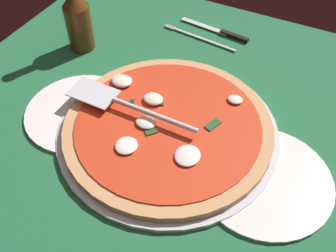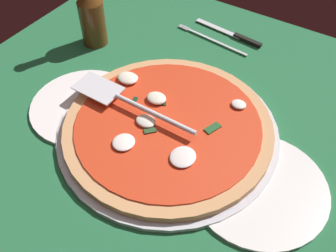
{
  "view_description": "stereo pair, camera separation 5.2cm",
  "coord_description": "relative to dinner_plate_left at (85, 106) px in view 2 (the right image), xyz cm",
  "views": [
    {
      "loc": [
        25.33,
        -46.99,
        59.37
      ],
      "look_at": [
        1.78,
        -0.54,
        2.39
      ],
      "focal_mm": 41.64,
      "sensor_mm": 36.0,
      "label": 1
    },
    {
      "loc": [
        29.84,
        -44.41,
        59.37
      ],
      "look_at": [
        1.78,
        -0.54,
        2.39
      ],
      "focal_mm": 41.64,
      "sensor_mm": 36.0,
      "label": 2
    }
  ],
  "objects": [
    {
      "name": "pizza",
      "position": [
        18.86,
        3.44,
        1.72
      ],
      "size": [
        41.6,
        41.6,
        3.12
      ],
      "color": "tan",
      "rests_on": "pizza_pan"
    },
    {
      "name": "checker_pattern",
      "position": [
        17.25,
        3.94,
        -0.55
      ],
      "size": [
        100.7,
        100.7,
        0.1
      ],
      "color": "silver",
      "rests_on": "ground_plane"
    },
    {
      "name": "pizza_pan",
      "position": [
        19.04,
        3.4,
        0.14
      ],
      "size": [
        44.24,
        44.24,
        1.29
      ],
      "primitive_type": "cylinder",
      "color": "silver",
      "rests_on": "ground_plane"
    },
    {
      "name": "ground_plane",
      "position": [
        17.25,
        3.94,
        -1.0
      ],
      "size": [
        100.7,
        100.7,
        0.8
      ],
      "primitive_type": "cube",
      "color": "#23643B"
    },
    {
      "name": "pizza_server",
      "position": [
        9.25,
        2.75,
        4.24
      ],
      "size": [
        28.68,
        6.34,
        1.0
      ],
      "rotation": [
        0.0,
        0.0,
        3.13
      ],
      "color": "silver",
      "rests_on": "pizza"
    },
    {
      "name": "place_setting_far",
      "position": [
        13.53,
        38.45,
        -0.14
      ],
      "size": [
        22.28,
        13.53,
        1.4
      ],
      "rotation": [
        0.0,
        0.0,
        3.04
      ],
      "color": "white",
      "rests_on": "ground_plane"
    },
    {
      "name": "dinner_plate_right",
      "position": [
        39.85,
        0.95,
        0.0
      ],
      "size": [
        24.75,
        24.75,
        1.0
      ],
      "primitive_type": "cylinder",
      "color": "silver",
      "rests_on": "ground_plane"
    },
    {
      "name": "beer_bottle",
      "position": [
        -13.16,
        19.56,
        8.02
      ],
      "size": [
        6.27,
        6.27,
        22.07
      ],
      "color": "#573414",
      "rests_on": "ground_plane"
    },
    {
      "name": "dinner_plate_left",
      "position": [
        0.0,
        0.0,
        0.0
      ],
      "size": [
        23.14,
        23.14,
        1.0
      ],
      "primitive_type": "cylinder",
      "color": "white",
      "rests_on": "ground_plane"
    }
  ]
}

